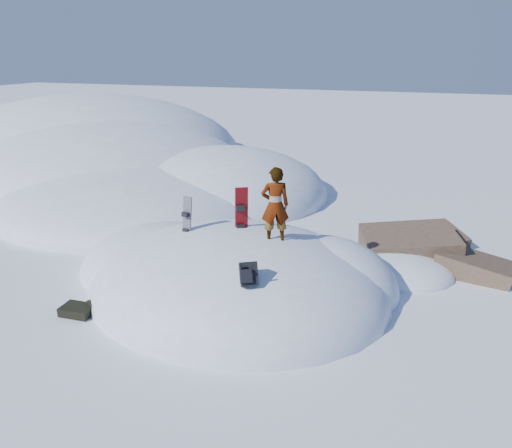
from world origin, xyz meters
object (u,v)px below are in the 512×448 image
(snowboard_dark, at_px, (186,224))
(person, at_px, (275,205))
(snowboard_red, at_px, (241,220))
(backpack, at_px, (248,274))

(snowboard_dark, relative_size, person, 0.79)
(snowboard_red, relative_size, snowboard_dark, 1.20)
(snowboard_red, xyz_separation_m, person, (0.92, -0.36, 0.54))
(snowboard_red, height_order, backpack, snowboard_red)
(backpack, height_order, person, person)
(snowboard_red, bearing_deg, snowboard_dark, 169.76)
(backpack, relative_size, person, 0.32)
(snowboard_dark, height_order, backpack, snowboard_dark)
(person, bearing_deg, snowboard_dark, -23.86)
(snowboard_dark, bearing_deg, snowboard_red, 36.19)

